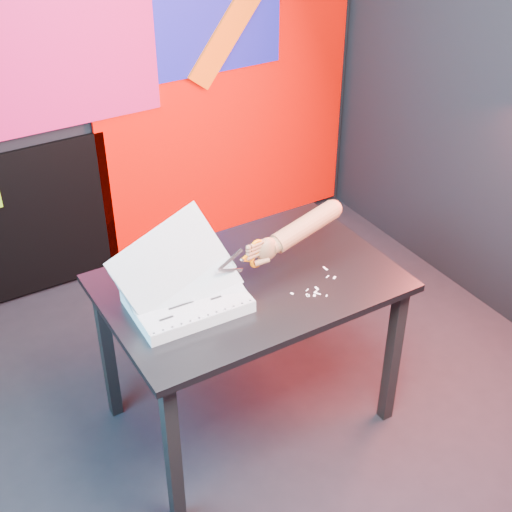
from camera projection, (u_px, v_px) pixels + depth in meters
room at (266, 147)px, 2.46m from camera, size 3.01×3.01×2.71m
backdrop at (130, 111)px, 3.75m from camera, size 2.88×0.05×2.08m
work_table at (249, 299)px, 2.89m from camera, size 1.16×0.77×0.75m
printout_stack at (187, 299)px, 2.68m from camera, size 0.49×0.32×0.39m
scissors at (254, 255)px, 2.73m from camera, size 0.22×0.04×0.13m
hand_forearm at (299, 230)px, 2.83m from camera, size 0.47×0.12×0.15m
paper_clippings at (317, 287)px, 2.80m from camera, size 0.22×0.17×0.00m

